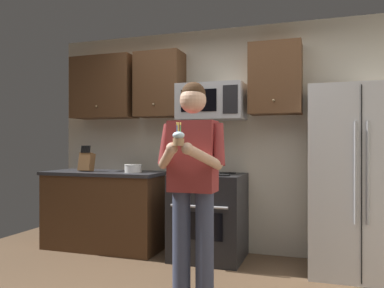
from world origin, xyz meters
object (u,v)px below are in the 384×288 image
object	(u,v)px
knife_block	(87,162)
person	(193,175)
cupcake	(179,138)
bowl_large_white	(133,168)
microwave	(212,102)
refrigerator	(358,180)
oven_range	(209,216)

from	to	relation	value
knife_block	person	size ratio (longest dim) A/B	0.18
knife_block	cupcake	size ratio (longest dim) A/B	1.84
knife_block	person	xyz separation A→B (m)	(1.69, -1.04, -0.04)
bowl_large_white	cupcake	world-z (taller)	cupcake
microwave	bowl_large_white	distance (m)	1.18
refrigerator	knife_block	world-z (taller)	refrigerator
bowl_large_white	microwave	bearing A→B (deg)	9.06
oven_range	cupcake	size ratio (longest dim) A/B	5.36
refrigerator	bowl_large_white	world-z (taller)	refrigerator
oven_range	knife_block	distance (m)	1.63
knife_block	cupcake	bearing A→B (deg)	-38.90
oven_range	person	bearing A→B (deg)	-81.13
bowl_large_white	person	bearing A→B (deg)	-44.20
bowl_large_white	person	distance (m)	1.49
refrigerator	cupcake	bearing A→B (deg)	-134.56
cupcake	person	bearing A→B (deg)	90.00
microwave	refrigerator	world-z (taller)	microwave
bowl_large_white	oven_range	bearing A→B (deg)	1.57
refrigerator	knife_block	bearing A→B (deg)	179.82
cupcake	knife_block	bearing A→B (deg)	141.10
cupcake	refrigerator	bearing A→B (deg)	45.44
microwave	cupcake	distance (m)	1.58
oven_range	microwave	bearing A→B (deg)	89.98
refrigerator	cupcake	world-z (taller)	refrigerator
person	cupcake	bearing A→B (deg)	-90.00
microwave	bowl_large_white	bearing A→B (deg)	-170.94
refrigerator	person	xyz separation A→B (m)	(-1.33, -1.03, 0.10)
bowl_large_white	person	xyz separation A→B (m)	(1.07, -1.04, 0.03)
bowl_large_white	knife_block	bearing A→B (deg)	-179.54
oven_range	knife_block	size ratio (longest dim) A/B	2.91
knife_block	bowl_large_white	bearing A→B (deg)	0.46
oven_range	person	world-z (taller)	person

